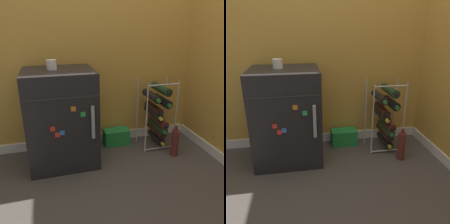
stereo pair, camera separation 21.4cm
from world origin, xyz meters
TOP-DOWN VIEW (x-y plane):
  - ground_plane at (0.00, 0.00)m, footprint 14.00×14.00m
  - wall_back at (0.00, 0.56)m, footprint 6.66×0.07m
  - mini_fridge at (-0.55, 0.26)m, footprint 0.57×0.51m
  - wine_rack at (0.37, 0.30)m, footprint 0.31×0.32m
  - soda_box at (-0.01, 0.43)m, footprint 0.25×0.14m
  - fridge_top_cup at (-0.59, 0.29)m, footprint 0.08×0.08m
  - loose_bottle_floor at (0.45, 0.07)m, footprint 0.07×0.07m

SIDE VIEW (x-z plane):
  - ground_plane at x=0.00m, z-range 0.00..0.00m
  - soda_box at x=-0.01m, z-range 0.00..0.16m
  - loose_bottle_floor at x=0.45m, z-range -0.02..0.28m
  - wine_rack at x=0.37m, z-range 0.00..0.68m
  - mini_fridge at x=-0.55m, z-range 0.00..0.82m
  - fridge_top_cup at x=-0.59m, z-range 0.82..0.89m
  - wall_back at x=0.00m, z-range -0.01..2.49m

